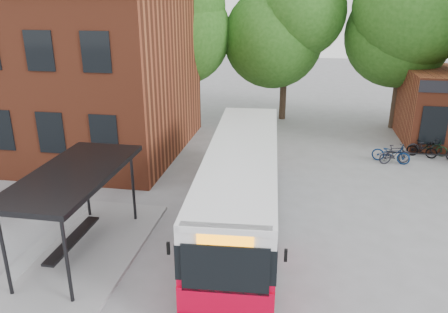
% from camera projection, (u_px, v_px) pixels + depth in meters
% --- Properties ---
extents(ground, '(100.00, 100.00, 0.00)m').
position_uv_depth(ground, '(225.00, 250.00, 14.29)').
color(ground, slate).
extents(station_building, '(18.40, 10.40, 8.50)m').
position_uv_depth(station_building, '(14.00, 68.00, 23.27)').
color(station_building, brown).
rests_on(station_building, ground).
extents(bus_shelter, '(3.60, 7.00, 2.90)m').
position_uv_depth(bus_shelter, '(78.00, 214.00, 13.60)').
color(bus_shelter, black).
rests_on(bus_shelter, ground).
extents(bike_rail, '(5.20, 0.10, 0.38)m').
position_uv_depth(bike_rail, '(440.00, 158.00, 21.98)').
color(bike_rail, black).
rests_on(bike_rail, ground).
extents(tree_0, '(7.92, 7.92, 11.00)m').
position_uv_depth(tree_0, '(176.00, 35.00, 28.18)').
color(tree_0, '#204F15').
rests_on(tree_0, ground).
extents(tree_1, '(7.92, 7.92, 10.40)m').
position_uv_depth(tree_1, '(286.00, 40.00, 28.08)').
color(tree_1, '#204F15').
rests_on(tree_1, ground).
extents(tree_2, '(7.92, 7.92, 11.00)m').
position_uv_depth(tree_2, '(404.00, 38.00, 25.91)').
color(tree_2, '#204F15').
rests_on(tree_2, ground).
extents(city_bus, '(3.19, 11.66, 2.93)m').
position_uv_depth(city_bus, '(242.00, 186.00, 15.56)').
color(city_bus, '#BF001E').
rests_on(city_bus, ground).
extents(bicycle_0, '(1.95, 1.23, 0.97)m').
position_uv_depth(bicycle_0, '(391.00, 153.00, 21.76)').
color(bicycle_0, '#092351').
rests_on(bicycle_0, ground).
extents(bicycle_1, '(1.71, 0.96, 0.99)m').
position_uv_depth(bicycle_1, '(395.00, 154.00, 21.59)').
color(bicycle_1, black).
rests_on(bicycle_1, ground).
extents(bicycle_2, '(1.86, 0.80, 0.95)m').
position_uv_depth(bicycle_2, '(425.00, 146.00, 22.82)').
color(bicycle_2, black).
rests_on(bicycle_2, ground).
extents(bicycle_3, '(1.55, 0.87, 0.90)m').
position_uv_depth(bicycle_3, '(422.00, 149.00, 22.49)').
color(bicycle_3, black).
rests_on(bicycle_3, ground).
extents(bicycle_4, '(1.74, 1.03, 0.86)m').
position_uv_depth(bicycle_4, '(431.00, 147.00, 22.83)').
color(bicycle_4, black).
rests_on(bicycle_4, ground).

